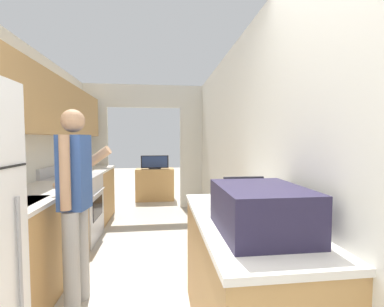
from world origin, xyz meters
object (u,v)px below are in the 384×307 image
object	(u,v)px
suitcase	(260,209)
range_oven	(74,208)
tv_cabinet	(155,184)
person	(75,201)
television	(155,162)
knife	(87,171)

from	to	relation	value
suitcase	range_oven	bearing A→B (deg)	126.59
range_oven	tv_cabinet	world-z (taller)	range_oven
person	television	world-z (taller)	person
tv_cabinet	television	distance (m)	0.52
tv_cabinet	knife	size ratio (longest dim) A/B	2.77
person	knife	bearing A→B (deg)	21.65
range_oven	person	size ratio (longest dim) A/B	0.63
tv_cabinet	television	xyz separation A→B (m)	(0.00, -0.04, 0.52)
tv_cabinet	television	bearing A→B (deg)	-90.00
tv_cabinet	person	bearing A→B (deg)	-98.66
suitcase	knife	xyz separation A→B (m)	(-1.69, 2.83, -0.12)
television	knife	xyz separation A→B (m)	(-1.01, -1.76, 0.03)
tv_cabinet	suitcase	bearing A→B (deg)	-81.56
range_oven	knife	distance (m)	0.67
range_oven	suitcase	size ratio (longest dim) A/B	1.80
suitcase	television	xyz separation A→B (m)	(-0.69, 4.59, -0.15)
suitcase	television	bearing A→B (deg)	98.52
tv_cabinet	knife	bearing A→B (deg)	-119.14
person	suitcase	bearing A→B (deg)	-116.66
person	television	bearing A→B (deg)	0.15
knife	tv_cabinet	bearing A→B (deg)	47.18
range_oven	person	distance (m)	1.58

